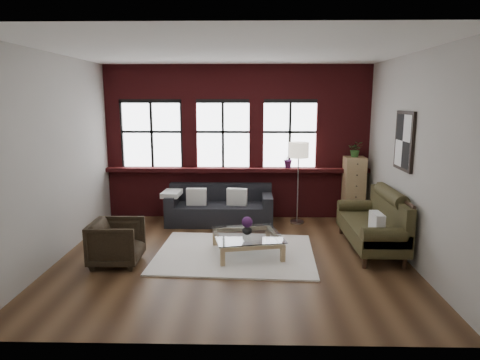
{
  "coord_description": "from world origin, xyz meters",
  "views": [
    {
      "loc": [
        0.26,
        -6.53,
        2.51
      ],
      "look_at": [
        0.1,
        0.6,
        1.15
      ],
      "focal_mm": 32.0,
      "sensor_mm": 36.0,
      "label": 1
    }
  ],
  "objects_px": {
    "vase": "(247,229)",
    "drawer_chest": "(354,189)",
    "floor_lamp": "(298,180)",
    "coffee_table": "(247,244)",
    "armchair": "(117,242)",
    "vintage_settee": "(371,220)",
    "dark_sofa": "(220,205)"
  },
  "relations": [
    {
      "from": "vintage_settee",
      "to": "floor_lamp",
      "type": "relative_size",
      "value": 1.08
    },
    {
      "from": "coffee_table",
      "to": "vase",
      "type": "distance_m",
      "value": 0.26
    },
    {
      "from": "coffee_table",
      "to": "vintage_settee",
      "type": "bearing_deg",
      "value": 8.2
    },
    {
      "from": "vintage_settee",
      "to": "armchair",
      "type": "bearing_deg",
      "value": -169.57
    },
    {
      "from": "floor_lamp",
      "to": "vase",
      "type": "bearing_deg",
      "value": -118.75
    },
    {
      "from": "vase",
      "to": "dark_sofa",
      "type": "bearing_deg",
      "value": 107.77
    },
    {
      "from": "armchair",
      "to": "drawer_chest",
      "type": "height_order",
      "value": "drawer_chest"
    },
    {
      "from": "armchair",
      "to": "drawer_chest",
      "type": "xyz_separation_m",
      "value": [
        4.18,
        2.47,
        0.33
      ]
    },
    {
      "from": "dark_sofa",
      "to": "drawer_chest",
      "type": "xyz_separation_m",
      "value": [
        2.76,
        0.24,
        0.28
      ]
    },
    {
      "from": "coffee_table",
      "to": "vase",
      "type": "height_order",
      "value": "vase"
    },
    {
      "from": "armchair",
      "to": "floor_lamp",
      "type": "height_order",
      "value": "floor_lamp"
    },
    {
      "from": "floor_lamp",
      "to": "coffee_table",
      "type": "bearing_deg",
      "value": -118.75
    },
    {
      "from": "dark_sofa",
      "to": "drawer_chest",
      "type": "height_order",
      "value": "drawer_chest"
    },
    {
      "from": "vase",
      "to": "drawer_chest",
      "type": "relative_size",
      "value": 0.12
    },
    {
      "from": "dark_sofa",
      "to": "vase",
      "type": "xyz_separation_m",
      "value": [
        0.57,
        -1.78,
        0.04
      ]
    },
    {
      "from": "armchair",
      "to": "coffee_table",
      "type": "relative_size",
      "value": 0.71
    },
    {
      "from": "vintage_settee",
      "to": "coffee_table",
      "type": "distance_m",
      "value": 2.12
    },
    {
      "from": "dark_sofa",
      "to": "vase",
      "type": "height_order",
      "value": "dark_sofa"
    },
    {
      "from": "vase",
      "to": "drawer_chest",
      "type": "xyz_separation_m",
      "value": [
        2.19,
        2.02,
        0.24
      ]
    },
    {
      "from": "vintage_settee",
      "to": "floor_lamp",
      "type": "bearing_deg",
      "value": 124.25
    },
    {
      "from": "vintage_settee",
      "to": "drawer_chest",
      "type": "height_order",
      "value": "drawer_chest"
    },
    {
      "from": "vintage_settee",
      "to": "drawer_chest",
      "type": "relative_size",
      "value": 1.45
    },
    {
      "from": "vintage_settee",
      "to": "drawer_chest",
      "type": "xyz_separation_m",
      "value": [
        0.11,
        1.72,
        0.15
      ]
    },
    {
      "from": "dark_sofa",
      "to": "coffee_table",
      "type": "bearing_deg",
      "value": -72.23
    },
    {
      "from": "vase",
      "to": "floor_lamp",
      "type": "bearing_deg",
      "value": 61.25
    },
    {
      "from": "floor_lamp",
      "to": "armchair",
      "type": "bearing_deg",
      "value": -142.6
    },
    {
      "from": "vase",
      "to": "floor_lamp",
      "type": "distance_m",
      "value": 2.17
    },
    {
      "from": "coffee_table",
      "to": "vase",
      "type": "bearing_deg",
      "value": 45.0
    },
    {
      "from": "dark_sofa",
      "to": "coffee_table",
      "type": "xyz_separation_m",
      "value": [
        0.57,
        -1.78,
        -0.22
      ]
    },
    {
      "from": "drawer_chest",
      "to": "vintage_settee",
      "type": "bearing_deg",
      "value": -93.74
    },
    {
      "from": "vintage_settee",
      "to": "armchair",
      "type": "xyz_separation_m",
      "value": [
        -4.07,
        -0.75,
        -0.17
      ]
    },
    {
      "from": "coffee_table",
      "to": "drawer_chest",
      "type": "relative_size",
      "value": 0.79
    }
  ]
}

